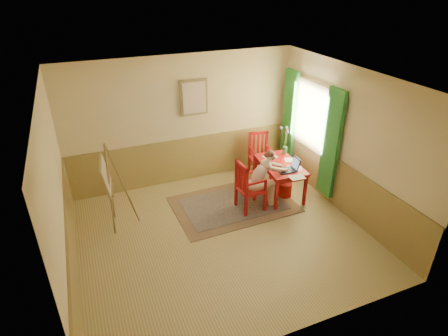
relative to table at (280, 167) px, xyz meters
name	(u,v)px	position (x,y,z in m)	size (l,w,h in m)	color
room	(223,166)	(-1.63, -0.87, 0.77)	(5.04, 4.54, 2.84)	tan
wainscot	(207,190)	(-1.63, -0.07, -0.13)	(5.00, 4.50, 1.00)	#A18649
window	(309,126)	(0.79, 0.23, 0.71)	(0.12, 2.01, 2.20)	white
wall_portrait	(194,98)	(-1.38, 1.34, 1.27)	(0.60, 0.05, 0.76)	olive
rug	(234,204)	(-1.06, -0.04, -0.62)	(2.44, 1.66, 0.02)	#8C7251
table	(280,167)	(0.00, 0.00, 0.00)	(0.81, 1.25, 0.72)	red
chair_left	(249,186)	(-0.86, -0.29, -0.11)	(0.51, 0.49, 1.05)	red
chair_back	(260,155)	(0.00, 0.91, -0.12)	(0.53, 0.54, 1.02)	red
figure	(263,177)	(-0.55, -0.27, 0.03)	(0.90, 0.40, 1.21)	beige
laptop	(290,168)	(0.02, -0.32, 0.14)	(0.41, 0.25, 0.25)	#1E2338
papers	(288,165)	(0.11, -0.13, 0.09)	(0.67, 1.21, 0.00)	white
vase	(285,142)	(0.32, 0.40, 0.37)	(0.21, 0.31, 0.61)	#3F724C
wastebasket	(285,190)	(0.08, -0.13, -0.48)	(0.29, 0.29, 0.31)	#AC1512
easel	(108,179)	(-3.39, 0.18, 0.36)	(0.59, 0.75, 1.67)	olive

